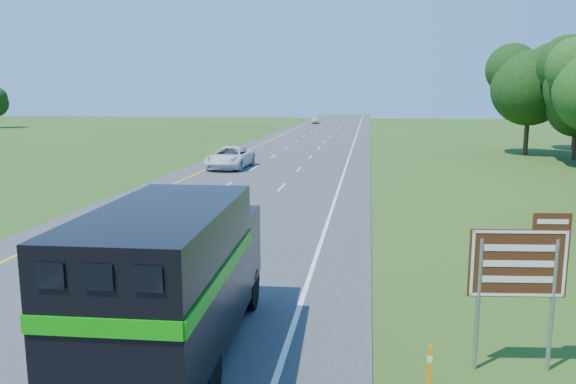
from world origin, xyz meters
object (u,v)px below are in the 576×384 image
(exit_sign, at_px, (519,270))
(far_car, at_px, (315,120))
(white_suv, at_px, (230,157))
(horse_truck, at_px, (175,278))

(exit_sign, bearing_deg, far_car, 91.71)
(white_suv, bearing_deg, exit_sign, -64.44)
(white_suv, distance_m, far_car, 72.26)
(horse_truck, xyz_separation_m, white_suv, (-6.97, 32.89, -1.07))
(horse_truck, bearing_deg, white_suv, 99.70)
(white_suv, relative_size, exit_sign, 1.79)
(white_suv, bearing_deg, horse_truck, -76.44)
(horse_truck, relative_size, white_suv, 1.32)
(white_suv, relative_size, far_car, 1.53)
(exit_sign, bearing_deg, white_suv, 107.92)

